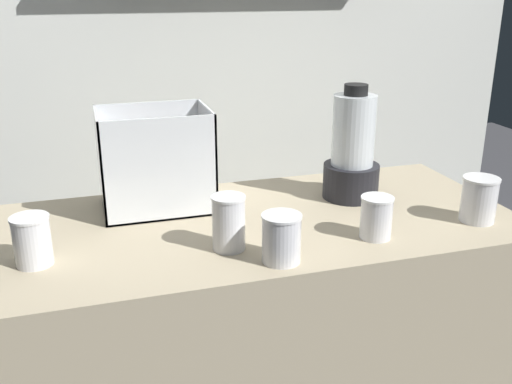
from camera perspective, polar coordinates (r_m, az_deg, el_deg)
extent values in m
cube|color=tan|center=(1.77, 0.00, -16.32)|extent=(1.40, 0.64, 0.90)
cube|color=silver|center=(2.19, -6.04, 13.33)|extent=(2.60, 0.04, 2.50)
cube|color=white|center=(1.66, -9.57, -1.35)|extent=(0.30, 0.22, 0.01)
cube|color=white|center=(1.52, -9.31, 2.04)|extent=(0.30, 0.01, 0.28)
cube|color=white|center=(1.72, -10.32, 4.12)|extent=(0.30, 0.01, 0.28)
cube|color=white|center=(1.61, -15.03, 2.65)|extent=(0.01, 0.22, 0.28)
cube|color=white|center=(1.64, -4.76, 3.61)|extent=(0.01, 0.22, 0.28)
cone|color=orange|center=(1.65, -10.17, -0.86)|extent=(0.08, 0.19, 0.03)
cone|color=orange|center=(1.65, -8.04, -0.58)|extent=(0.09, 0.17, 0.03)
cone|color=orange|center=(1.65, -10.40, -0.75)|extent=(0.08, 0.18, 0.04)
cone|color=orange|center=(1.66, -8.92, -0.65)|extent=(0.12, 0.17, 0.03)
cone|color=orange|center=(1.65, -8.87, 0.26)|extent=(0.15, 0.05, 0.03)
cone|color=orange|center=(1.64, -10.97, -0.12)|extent=(0.04, 0.18, 0.03)
cone|color=orange|center=(1.65, -8.98, 0.48)|extent=(0.17, 0.10, 0.03)
cone|color=orange|center=(1.64, -10.81, 0.34)|extent=(0.11, 0.15, 0.03)
cone|color=orange|center=(1.63, -9.95, 1.66)|extent=(0.19, 0.06, 0.04)
cone|color=orange|center=(1.63, -10.95, 1.53)|extent=(0.16, 0.10, 0.03)
cone|color=orange|center=(1.64, -10.87, 1.46)|extent=(0.15, 0.11, 0.03)
cone|color=orange|center=(1.66, -8.39, 2.12)|extent=(0.15, 0.04, 0.04)
cylinder|color=black|center=(1.72, 9.27, 1.09)|extent=(0.16, 0.16, 0.10)
cylinder|color=silver|center=(1.68, 9.55, 5.96)|extent=(0.12, 0.12, 0.20)
cylinder|color=red|center=(1.70, 9.40, 3.32)|extent=(0.11, 0.11, 0.04)
cylinder|color=black|center=(1.66, 9.78, 9.86)|extent=(0.07, 0.07, 0.03)
cylinder|color=white|center=(1.39, -21.07, -4.58)|extent=(0.08, 0.08, 0.11)
cylinder|color=maroon|center=(1.39, -21.02, -4.97)|extent=(0.08, 0.08, 0.09)
cylinder|color=white|center=(1.37, -21.37, -2.39)|extent=(0.09, 0.09, 0.01)
cylinder|color=white|center=(1.37, -2.69, -3.15)|extent=(0.08, 0.08, 0.13)
cylinder|color=orange|center=(1.37, -2.68, -3.83)|extent=(0.07, 0.07, 0.09)
cylinder|color=white|center=(1.34, -2.73, -0.54)|extent=(0.08, 0.08, 0.01)
cylinder|color=white|center=(1.31, 2.50, -4.67)|extent=(0.09, 0.09, 0.11)
cylinder|color=orange|center=(1.32, 2.49, -5.36)|extent=(0.08, 0.08, 0.07)
cylinder|color=white|center=(1.29, 2.54, -2.38)|extent=(0.09, 0.09, 0.01)
cylinder|color=white|center=(1.46, 11.69, -2.56)|extent=(0.08, 0.08, 0.10)
cylinder|color=yellow|center=(1.46, 11.68, -2.80)|extent=(0.07, 0.07, 0.09)
cylinder|color=white|center=(1.44, 11.84, -0.61)|extent=(0.08, 0.08, 0.01)
cylinder|color=white|center=(1.63, 21.01, -0.78)|extent=(0.09, 0.09, 0.11)
cylinder|color=maroon|center=(1.64, 20.94, -1.34)|extent=(0.08, 0.08, 0.08)
cylinder|color=white|center=(1.62, 21.27, 1.21)|extent=(0.09, 0.09, 0.01)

